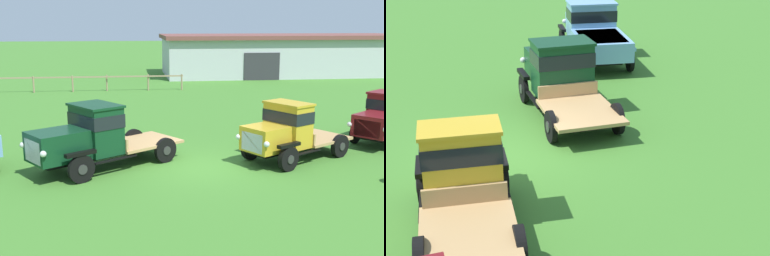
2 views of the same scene
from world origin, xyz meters
TOP-DOWN VIEW (x-y plane):
  - ground_plane at (0.00, 0.00)m, footprint 240.00×240.00m
  - vintage_truck_foreground_near at (-9.65, -0.47)m, footprint 5.72×4.17m
  - vintage_truck_second_in_line at (-3.83, 0.10)m, footprint 5.55×4.64m
  - vintage_truck_midrow_center at (3.12, 0.31)m, footprint 4.83×3.78m

SIDE VIEW (x-z plane):
  - ground_plane at x=0.00m, z-range 0.00..0.00m
  - vintage_truck_midrow_center at x=3.12m, z-range 0.01..2.19m
  - vintage_truck_foreground_near at x=-9.65m, z-range 0.01..2.30m
  - vintage_truck_second_in_line at x=-3.83m, z-range 0.05..2.33m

